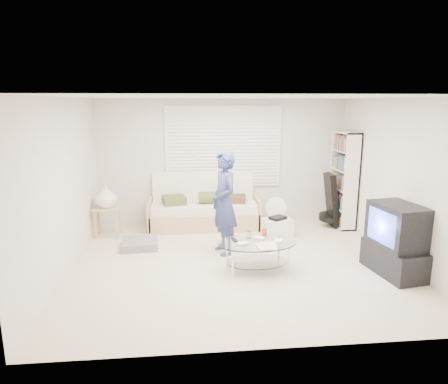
{
  "coord_description": "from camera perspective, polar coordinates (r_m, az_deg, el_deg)",
  "views": [
    {
      "loc": [
        -0.77,
        -5.76,
        2.43
      ],
      "look_at": [
        -0.18,
        0.3,
        1.05
      ],
      "focal_mm": 32.0,
      "sensor_mm": 36.0,
      "label": 1
    }
  ],
  "objects": [
    {
      "name": "storage_bin",
      "position": [
        7.5,
        7.65,
        -4.95
      ],
      "size": [
        0.57,
        0.44,
        0.37
      ],
      "color": "white",
      "rests_on": "ground"
    },
    {
      "name": "futon_sofa",
      "position": [
        7.92,
        -2.88,
        -2.52
      ],
      "size": [
        2.17,
        0.87,
        1.06
      ],
      "color": "tan",
      "rests_on": "ground"
    },
    {
      "name": "coffee_table",
      "position": [
        5.91,
        4.81,
        -7.9
      ],
      "size": [
        1.22,
        0.82,
        0.56
      ],
      "color": "silver",
      "rests_on": "ground"
    },
    {
      "name": "room_shell",
      "position": [
        6.33,
        1.44,
        5.48
      ],
      "size": [
        5.02,
        4.52,
        2.51
      ],
      "color": "beige",
      "rests_on": "ground"
    },
    {
      "name": "side_table",
      "position": [
        7.58,
        -16.47,
        -0.9
      ],
      "size": [
        0.48,
        0.39,
        0.96
      ],
      "color": "tan",
      "rests_on": "ground"
    },
    {
      "name": "standing_person",
      "position": [
        6.42,
        -0.0,
        -1.58
      ],
      "size": [
        0.56,
        0.7,
        1.69
      ],
      "primitive_type": "imported",
      "rotation": [
        0.0,
        0.0,
        -1.28
      ],
      "color": "navy",
      "rests_on": "ground"
    },
    {
      "name": "guitar_case",
      "position": [
        8.14,
        15.01,
        -1.65
      ],
      "size": [
        0.38,
        0.39,
        1.06
      ],
      "color": "black",
      "rests_on": "ground"
    },
    {
      "name": "tv_unit",
      "position": [
        6.23,
        23.33,
        -6.39
      ],
      "size": [
        0.64,
        1.01,
        1.03
      ],
      "color": "black",
      "rests_on": "ground"
    },
    {
      "name": "grey_floor_pillow",
      "position": [
        7.03,
        -11.9,
        -7.2
      ],
      "size": [
        0.64,
        0.64,
        0.13
      ],
      "primitive_type": "cube",
      "rotation": [
        0.0,
        0.0,
        0.08
      ],
      "color": "slate",
      "rests_on": "ground"
    },
    {
      "name": "bookshelf",
      "position": [
        8.19,
        16.69,
        1.71
      ],
      "size": [
        0.3,
        0.79,
        1.88
      ],
      "color": "white",
      "rests_on": "ground"
    },
    {
      "name": "ground",
      "position": [
        6.3,
        1.89,
        -9.97
      ],
      "size": [
        5.0,
        5.0,
        0.0
      ],
      "primitive_type": "plane",
      "color": "beige",
      "rests_on": "ground"
    },
    {
      "name": "floor_fan",
      "position": [
        7.72,
        7.34,
        -2.7
      ],
      "size": [
        0.41,
        0.27,
        0.66
      ],
      "color": "white",
      "rests_on": "ground"
    },
    {
      "name": "window_blinds",
      "position": [
        8.04,
        -0.07,
        6.46
      ],
      "size": [
        2.32,
        0.08,
        1.62
      ],
      "color": "silver",
      "rests_on": "ground"
    }
  ]
}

